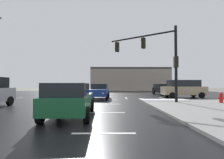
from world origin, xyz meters
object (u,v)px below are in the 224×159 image
at_px(traffic_signal_mast, 155,53).
at_px(sedan_blue, 99,91).
at_px(sedan_grey, 68,89).
at_px(suv_tan, 183,88).
at_px(fire_hydrant, 221,98).
at_px(sedan_navy, 68,88).
at_px(sedan_green, 70,99).
at_px(sedan_black, 163,89).

height_order(traffic_signal_mast, sedan_blue, traffic_signal_mast).
relative_size(traffic_signal_mast, sedan_grey, 1.31).
height_order(sedan_blue, suv_tan, suv_tan).
relative_size(fire_hydrant, sedan_navy, 0.17).
height_order(sedan_blue, sedan_green, same).
bearing_deg(sedan_green, sedan_black, -31.26).
xyz_separation_m(sedan_blue, suv_tan, (9.69, 1.46, 0.24)).
bearing_deg(suv_tan, fire_hydrant, -90.17).
bearing_deg(sedan_navy, sedan_black, 60.43).
distance_m(suv_tan, sedan_grey, 15.71).
bearing_deg(suv_tan, sedan_blue, -171.31).
bearing_deg(sedan_black, fire_hydrant, -1.81).
bearing_deg(sedan_blue, sedan_green, -1.42).
bearing_deg(sedan_green, sedan_blue, -6.26).
bearing_deg(sedan_navy, sedan_green, 7.91).
relative_size(traffic_signal_mast, sedan_blue, 1.33).
xyz_separation_m(sedan_blue, sedan_black, (8.90, 6.81, 0.00)).
bearing_deg(traffic_signal_mast, suv_tan, -95.32).
height_order(fire_hydrant, sedan_grey, sedan_grey).
distance_m(traffic_signal_mast, sedan_navy, 21.35).
xyz_separation_m(fire_hydrant, suv_tan, (0.04, 6.97, 0.55)).
relative_size(fire_hydrant, sedan_blue, 0.17).
bearing_deg(traffic_signal_mast, sedan_black, -74.15).
relative_size(sedan_blue, sedan_grey, 0.98).
bearing_deg(sedan_green, traffic_signal_mast, -42.80).
bearing_deg(sedan_blue, suv_tan, 101.07).
bearing_deg(sedan_black, sedan_blue, -57.89).
distance_m(sedan_navy, sedan_grey, 6.87).
xyz_separation_m(sedan_green, sedan_grey, (-4.28, 17.61, 0.00)).
relative_size(sedan_green, suv_tan, 0.95).
bearing_deg(sedan_navy, fire_hydrant, 34.58).
xyz_separation_m(fire_hydrant, sedan_grey, (-14.67, 12.51, 0.32)).
xyz_separation_m(sedan_blue, sedan_green, (-0.73, -10.62, 0.00)).
distance_m(fire_hydrant, sedan_black, 12.36).
height_order(traffic_signal_mast, sedan_grey, traffic_signal_mast).
distance_m(fire_hydrant, sedan_blue, 11.12).
xyz_separation_m(sedan_green, sedan_black, (9.63, 17.43, 0.00)).
bearing_deg(suv_tan, sedan_black, 98.54).
relative_size(sedan_navy, sedan_blue, 1.01).
relative_size(sedan_navy, sedan_black, 1.00).
distance_m(sedan_blue, sedan_green, 10.64).
distance_m(fire_hydrant, sedan_navy, 25.17).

